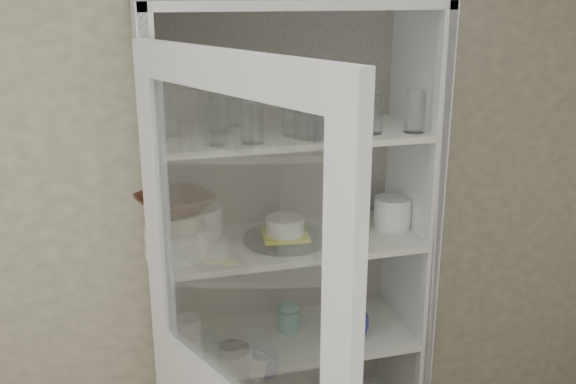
{
  "coord_description": "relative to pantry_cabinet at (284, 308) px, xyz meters",
  "views": [
    {
      "loc": [
        -0.39,
        -0.84,
        2.13
      ],
      "look_at": [
        0.2,
        1.27,
        1.44
      ],
      "focal_mm": 40.0,
      "sensor_mm": 36.0,
      "label": 1
    }
  ],
  "objects": [
    {
      "name": "tumbler_4",
      "position": [
        0.08,
        -0.17,
        0.79
      ],
      "size": [
        0.09,
        0.09,
        0.14
      ],
      "primitive_type": "cylinder",
      "rotation": [
        0.0,
        0.0,
        -0.43
      ],
      "color": "silver",
      "rests_on": "shelf_glass"
    },
    {
      "name": "wall_back",
      "position": [
        -0.2,
        0.16,
        0.36
      ],
      "size": [
        3.6,
        0.02,
        2.6
      ],
      "primitive_type": "cube",
      "color": "gray",
      "rests_on": "ground"
    },
    {
      "name": "tumbler_10",
      "position": [
        0.08,
        -0.08,
        0.78
      ],
      "size": [
        0.07,
        0.07,
        0.13
      ],
      "primitive_type": "cylinder",
      "rotation": [
        0.0,
        0.0,
        0.17
      ],
      "color": "silver",
      "rests_on": "shelf_glass"
    },
    {
      "name": "pantry_cabinet",
      "position": [
        0.0,
        0.0,
        0.0
      ],
      "size": [
        1.0,
        0.45,
        2.1
      ],
      "color": "silver",
      "rests_on": "floor"
    },
    {
      "name": "teal_jar",
      "position": [
        0.01,
        -0.04,
        -0.03
      ],
      "size": [
        0.09,
        0.09,
        0.1
      ],
      "color": "#147368",
      "rests_on": "shelf_mugs"
    },
    {
      "name": "mug_blue",
      "position": [
        0.23,
        -0.15,
        -0.03
      ],
      "size": [
        0.14,
        0.14,
        0.1
      ],
      "primitive_type": "imported",
      "rotation": [
        0.0,
        0.0,
        0.1
      ],
      "color": "#2633A3",
      "rests_on": "shelf_mugs"
    },
    {
      "name": "tumbler_12",
      "position": [
        -0.0,
        -0.14,
        0.79
      ],
      "size": [
        0.07,
        0.07,
        0.15
      ],
      "primitive_type": "cylinder",
      "color": "silver",
      "rests_on": "shelf_glass"
    },
    {
      "name": "mug_teal",
      "position": [
        0.28,
        -0.01,
        -0.03
      ],
      "size": [
        0.13,
        0.13,
        0.09
      ],
      "primitive_type": "imported",
      "rotation": [
        0.0,
        0.0,
        0.43
      ],
      "color": "#147368",
      "rests_on": "shelf_mugs"
    },
    {
      "name": "tumbler_0",
      "position": [
        -0.28,
        -0.21,
        0.79
      ],
      "size": [
        0.08,
        0.08,
        0.14
      ],
      "primitive_type": "cylinder",
      "rotation": [
        0.0,
        0.0,
        0.11
      ],
      "color": "silver",
      "rests_on": "shelf_glass"
    },
    {
      "name": "tumbler_1",
      "position": [
        -0.16,
        -0.21,
        0.8
      ],
      "size": [
        0.1,
        0.1,
        0.15
      ],
      "primitive_type": "cylinder",
      "rotation": [
        0.0,
        0.0,
        -0.38
      ],
      "color": "silver",
      "rests_on": "shelf_glass"
    },
    {
      "name": "white_ramekin",
      "position": [
        -0.02,
        -0.09,
        0.38
      ],
      "size": [
        0.15,
        0.15,
        0.06
      ],
      "primitive_type": "cylinder",
      "rotation": [
        0.0,
        0.0,
        0.05
      ],
      "color": "white",
      "rests_on": "yellow_trivet"
    },
    {
      "name": "cream_bowl",
      "position": [
        -0.41,
        -0.12,
        0.45
      ],
      "size": [
        0.24,
        0.24,
        0.06
      ],
      "primitive_type": "cylinder",
      "rotation": [
        0.0,
        0.0,
        0.3
      ],
      "color": "beige",
      "rests_on": "plate_stack_front"
    },
    {
      "name": "tumbler_2",
      "position": [
        0.02,
        -0.2,
        0.79
      ],
      "size": [
        0.08,
        0.08,
        0.15
      ],
      "primitive_type": "cylinder",
      "rotation": [
        0.0,
        0.0,
        0.04
      ],
      "color": "silver",
      "rests_on": "shelf_glass"
    },
    {
      "name": "plate_stack_front",
      "position": [
        -0.41,
        -0.12,
        0.37
      ],
      "size": [
        0.22,
        0.22,
        0.1
      ],
      "primitive_type": "cylinder",
      "color": "white",
      "rests_on": "shelf_plates"
    },
    {
      "name": "goblet_1",
      "position": [
        0.02,
        0.03,
        0.8
      ],
      "size": [
        0.07,
        0.07,
        0.16
      ],
      "primitive_type": null,
      "color": "silver",
      "rests_on": "shelf_glass"
    },
    {
      "name": "tumbler_11",
      "position": [
        0.1,
        -0.1,
        0.79
      ],
      "size": [
        0.07,
        0.07,
        0.13
      ],
      "primitive_type": "cylinder",
      "rotation": [
        0.0,
        0.0,
        -0.14
      ],
      "color": "silver",
      "rests_on": "shelf_glass"
    },
    {
      "name": "glass_platter",
      "position": [
        -0.02,
        -0.09,
        0.33
      ],
      "size": [
        0.38,
        0.38,
        0.02
      ],
      "primitive_type": "cylinder",
      "rotation": [
        0.0,
        0.0,
        0.28
      ],
      "color": "silver",
      "rests_on": "shelf_plates"
    },
    {
      "name": "tumbler_3",
      "position": [
        0.05,
        -0.23,
        0.79
      ],
      "size": [
        0.09,
        0.09,
        0.14
      ],
      "primitive_type": "cylinder",
      "rotation": [
        0.0,
        0.0,
        0.35
      ],
      "color": "silver",
      "rests_on": "shelf_glass"
    },
    {
      "name": "tumbler_7",
      "position": [
        -0.41,
        -0.04,
        0.8
      ],
      "size": [
        0.1,
        0.1,
        0.15
      ],
      "primitive_type": "cylinder",
      "rotation": [
        0.0,
        0.0,
        -0.39
      ],
      "color": "silver",
      "rests_on": "shelf_glass"
    },
    {
      "name": "goblet_2",
      "position": [
        0.12,
        0.01,
        0.8
      ],
      "size": [
        0.07,
        0.07,
        0.16
      ],
      "primitive_type": null,
      "color": "silver",
      "rests_on": "shelf_glass"
    },
    {
      "name": "tumbler_6",
      "position": [
        0.41,
        -0.21,
        0.79
      ],
      "size": [
        0.09,
        0.09,
        0.15
      ],
      "primitive_type": "cylinder",
      "rotation": [
        0.0,
        0.0,
        0.21
      ],
      "color": "silver",
      "rests_on": "shelf_glass"
    },
    {
      "name": "goblet_0",
      "position": [
        -0.18,
        0.06,
        0.81
      ],
      "size": [
        0.08,
        0.08,
        0.18
      ],
      "primitive_type": null,
      "color": "silver",
      "rests_on": "shelf_glass"
    },
    {
      "name": "tumbler_5",
      "position": [
        0.26,
        -0.18,
        0.79
      ],
      "size": [
        0.09,
        0.09,
        0.14
      ],
      "primitive_type": "cylinder",
      "rotation": [
        0.0,
        0.0,
        0.38
      ],
      "color": "silver",
      "rests_on": "shelf_glass"
    },
    {
      "name": "white_canister",
      "position": [
        -0.38,
        -0.05,
        -0.02
      ],
      "size": [
        0.13,
        0.13,
        0.11
      ],
      "primitive_type": "cylinder",
      "rotation": [
        0.0,
        0.0,
        0.43
      ],
      "color": "white",
      "rests_on": "shelf_mugs"
    },
    {
      "name": "terracotta_bowl",
      "position": [
        -0.41,
        -0.12,
        0.51
      ],
      "size": [
        0.32,
        0.32,
        0.06
      ],
      "primitive_type": "imported",
      "rotation": [
        0.0,
        0.0,
        0.39
      ],
      "color": "#461E11",
      "rests_on": "cream_bowl"
    },
    {
      "name": "plate_stack_back",
      "position": [
        -0.34,
        0.06,
        0.38
      ],
      "size": [
        0.23,
        0.23,
        0.11
      ],
      "primitive_type": "cylinder",
      "color": "white",
      "rests_on": "shelf_plates"
    },
    {
      "name": "tumbler_9",
      "position": [
        -0.23,
        -0.04,
        0.79
      ],
      "size": [
        0.08,
        0.08,
        0.15
      ],
      "primitive_type": "cylinder",
      "rotation": [
        0.0,
        0.0,
        0.13
      ],
      "color": "silver",
      "rests_on": "shelf_glass"
    },
    {
      "name": "yellow_trivet",
      "position": [
        -0.02,
        -0.09,
        0.34
      ],
      "size": [
        0.18,
        0.18,
        0.01
      ],
      "primitive_type": "cube",
      "rotation": [
        0.0,
        0.0,
        -0.11
      ],
      "color": "yellow",
      "rests_on": "glass_platter"
    },
    {
      "name": "grey_bowl_stack",
      "position": [
        0.41,
        -0.07,
        0.38
      ],
      "size": [
        0.14,
        0.14,
        0.12
      ],
      "primitive_type": "cylinder",
      "color": "silver",
      "rests_on": "shelf_plates"
    },
    {
      "name": "measuring_cups",
      "position": [
        -0.24,
        -0.15,
        -0.06
      ],
      "size": [
        0.09,
        0.09,
        0.04
      ],
      "primitive_type": "cylinder",
      "color": "#A9A8B2",
      "rests_on": "shelf_mugs"
    },
    {
      "name": "tumbler_8",
      "position": [
        -0.27,
        -0.04,
        0.8
      ],
      "size": [
        0.08,
        0.08,
        0.16
      ],
      "primitive_type": "cylinder",
      "rotation": [
        0.0,
        0.0,
        -0.08
      ],
      "color": "silver",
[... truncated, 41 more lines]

